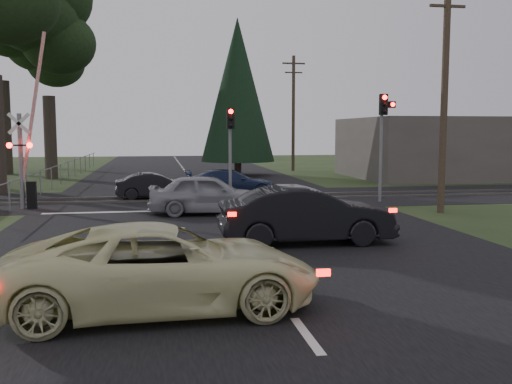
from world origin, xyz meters
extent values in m
plane|color=#243417|center=(0.00, 0.00, 0.00)|extent=(120.00, 120.00, 0.00)
cube|color=black|center=(0.00, 10.00, 0.01)|extent=(14.00, 100.00, 0.01)
cube|color=black|center=(0.00, 12.00, 0.01)|extent=(120.00, 8.00, 0.01)
cube|color=silver|center=(0.00, 8.20, 0.01)|extent=(13.00, 0.35, 0.00)
cube|color=#59544C|center=(0.00, 11.20, 0.05)|extent=(120.00, 0.12, 0.10)
cube|color=#59544C|center=(0.00, 12.80, 0.05)|extent=(120.00, 0.12, 0.10)
cylinder|color=slate|center=(-7.50, 9.80, 1.90)|extent=(0.18, 0.18, 3.80)
cube|color=white|center=(-7.50, 9.70, 3.40)|extent=(0.88, 0.03, 0.88)
cube|color=white|center=(-7.50, 9.70, 3.40)|extent=(0.88, 0.03, 0.88)
cube|color=black|center=(-7.50, 9.72, 2.55)|extent=(0.90, 0.06, 0.06)
sphere|color=#FF0C07|center=(-7.88, 9.65, 2.55)|extent=(0.22, 0.22, 0.22)
sphere|color=#FF0C07|center=(-7.12, 9.65, 2.55)|extent=(0.22, 0.22, 0.22)
cube|color=black|center=(-7.15, 9.80, 0.55)|extent=(0.35, 0.25, 1.10)
cube|color=red|center=(-6.95, 9.80, 4.00)|extent=(1.16, 0.10, 5.93)
cylinder|color=slate|center=(7.50, 9.60, 1.90)|extent=(0.14, 0.14, 3.80)
cube|color=black|center=(7.50, 9.42, 4.25)|extent=(0.32, 0.24, 0.90)
sphere|color=#FF0C07|center=(7.50, 9.29, 4.55)|extent=(0.20, 0.20, 0.20)
sphere|color=black|center=(7.50, 9.29, 4.25)|extent=(0.18, 0.18, 0.18)
sphere|color=black|center=(7.50, 9.29, 3.95)|extent=(0.18, 0.18, 0.18)
cube|color=black|center=(7.88, 9.42, 4.25)|extent=(0.28, 0.22, 0.28)
sphere|color=#FF0C07|center=(7.88, 9.30, 4.25)|extent=(0.18, 0.18, 0.18)
cylinder|color=slate|center=(1.00, 10.80, 1.60)|extent=(0.14, 0.14, 3.20)
cube|color=black|center=(1.00, 10.62, 3.65)|extent=(0.32, 0.24, 0.90)
sphere|color=#FF0C07|center=(1.00, 10.49, 3.95)|extent=(0.20, 0.20, 0.20)
sphere|color=black|center=(1.00, 10.49, 3.65)|extent=(0.18, 0.18, 0.18)
sphere|color=black|center=(1.00, 10.49, 3.35)|extent=(0.18, 0.18, 0.18)
cylinder|color=#4C3D2D|center=(8.50, 6.00, 4.50)|extent=(0.26, 0.26, 9.00)
cube|color=#4C3D2D|center=(8.50, 6.00, 7.70)|extent=(1.40, 0.10, 0.10)
cylinder|color=#4C3D2D|center=(8.50, 30.00, 4.50)|extent=(0.26, 0.26, 9.00)
cube|color=#4C3D2D|center=(8.50, 30.00, 8.40)|extent=(1.80, 0.12, 0.12)
cube|color=#4C3D2D|center=(8.50, 30.00, 7.70)|extent=(1.40, 0.10, 0.10)
cylinder|color=#4C3D2D|center=(8.50, 55.00, 4.50)|extent=(0.26, 0.26, 9.00)
cube|color=#4C3D2D|center=(8.50, 55.00, 8.40)|extent=(1.80, 0.12, 0.12)
cube|color=#4C3D2D|center=(8.50, 55.00, 7.70)|extent=(1.40, 0.10, 0.10)
cylinder|color=#473D33|center=(-9.00, 25.00, 2.70)|extent=(0.80, 0.80, 5.40)
ellipsoid|color=black|center=(-9.00, 25.00, 9.60)|extent=(6.00, 6.00, 7.20)
cylinder|color=#473D33|center=(-13.00, 30.00, 3.38)|extent=(0.89, 0.89, 6.75)
cylinder|color=#473D33|center=(-11.00, 36.00, 2.70)|extent=(0.80, 0.80, 5.40)
ellipsoid|color=black|center=(-11.00, 36.00, 9.60)|extent=(6.00, 6.00, 7.20)
cylinder|color=#473D33|center=(3.50, 26.00, 1.00)|extent=(0.50, 0.50, 2.00)
cone|color=black|center=(3.50, 26.00, 6.00)|extent=(5.20, 5.20, 10.00)
cube|color=#59514C|center=(18.00, 22.00, 2.00)|extent=(14.00, 10.00, 4.00)
imported|color=beige|center=(-2.10, -4.34, 0.75)|extent=(5.46, 2.68, 1.49)
imported|color=black|center=(1.85, 1.00, 0.79)|extent=(4.79, 1.71, 1.57)
imported|color=gray|center=(-0.31, 7.08, 0.75)|extent=(4.57, 2.19, 1.51)
imported|color=#162244|center=(1.31, 12.96, 0.63)|extent=(4.40, 1.85, 1.27)
imported|color=black|center=(-2.31, 12.59, 0.59)|extent=(3.66, 1.57, 1.17)
camera|label=1|loc=(-2.20, -14.08, 3.07)|focal=40.00mm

